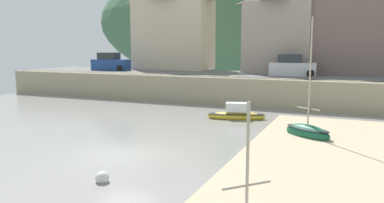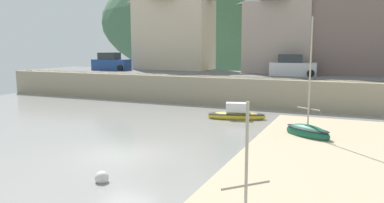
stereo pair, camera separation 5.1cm
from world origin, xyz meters
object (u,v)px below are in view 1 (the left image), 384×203
at_px(waterfront_building_left, 173,23).
at_px(waterfront_building_centre, 280,27).
at_px(sailboat_far_left, 307,132).
at_px(rowboat_small_beached, 236,114).
at_px(waterfront_building_right, 356,10).
at_px(mooring_buoy, 102,178).
at_px(parked_car_near_slipway, 110,63).
at_px(parked_car_by_wall, 292,67).

distance_m(waterfront_building_left, waterfront_building_centre, 12.12).
relative_size(sailboat_far_left, rowboat_small_beached, 1.62).
bearing_deg(rowboat_small_beached, waterfront_building_centre, 73.56).
bearing_deg(waterfront_building_centre, waterfront_building_right, 0.00).
height_order(waterfront_building_right, mooring_buoy, waterfront_building_right).
xyz_separation_m(sailboat_far_left, parked_car_near_slipway, (-22.69, 13.78, 2.85)).
bearing_deg(sailboat_far_left, waterfront_building_right, 116.18).
height_order(waterfront_building_right, parked_car_near_slipway, waterfront_building_right).
height_order(waterfront_building_right, sailboat_far_left, waterfront_building_right).
bearing_deg(sailboat_far_left, parked_car_by_wall, 134.84).
bearing_deg(waterfront_building_centre, parked_car_near_slipway, -165.74).
relative_size(waterfront_building_right, sailboat_far_left, 1.73).
bearing_deg(waterfront_building_left, mooring_buoy, -69.58).
xyz_separation_m(waterfront_building_left, sailboat_far_left, (17.09, -18.28, -7.29)).
distance_m(rowboat_small_beached, parked_car_by_wall, 10.59).
distance_m(sailboat_far_left, parked_car_by_wall, 14.39).
height_order(waterfront_building_left, mooring_buoy, waterfront_building_left).
bearing_deg(waterfront_building_right, waterfront_building_centre, -180.00).
distance_m(waterfront_building_right, parked_car_near_slipway, 25.69).
bearing_deg(waterfront_building_centre, rowboat_small_beached, -91.25).
xyz_separation_m(parked_car_near_slipway, mooring_buoy, (16.28, -24.18, -3.04)).
relative_size(waterfront_building_centre, sailboat_far_left, 1.30).
height_order(rowboat_small_beached, parked_car_by_wall, parked_car_by_wall).
distance_m(waterfront_building_right, parked_car_by_wall, 8.58).
relative_size(waterfront_building_left, parked_car_near_slipway, 2.45).
height_order(waterfront_building_left, waterfront_building_centre, waterfront_building_left).
height_order(waterfront_building_centre, sailboat_far_left, waterfront_building_centre).
height_order(waterfront_building_centre, parked_car_by_wall, waterfront_building_centre).
xyz_separation_m(waterfront_building_centre, mooring_buoy, (-1.43, -28.68, -6.83)).
relative_size(parked_car_near_slipway, parked_car_by_wall, 0.99).
height_order(waterfront_building_left, rowboat_small_beached, waterfront_building_left).
xyz_separation_m(rowboat_small_beached, parked_car_near_slipway, (-17.39, 9.93, 2.89)).
relative_size(waterfront_building_right, rowboat_small_beached, 2.79).
height_order(waterfront_building_left, waterfront_building_right, waterfront_building_right).
bearing_deg(waterfront_building_centre, sailboat_far_left, -74.74).
height_order(rowboat_small_beached, parked_car_near_slipway, parked_car_near_slipway).
bearing_deg(parked_car_near_slipway, rowboat_small_beached, -33.22).
distance_m(waterfront_building_centre, sailboat_far_left, 20.08).
height_order(parked_car_near_slipway, parked_car_by_wall, same).
xyz_separation_m(sailboat_far_left, parked_car_by_wall, (-3.00, 13.78, 2.85)).
bearing_deg(waterfront_building_left, parked_car_by_wall, -17.71).
xyz_separation_m(rowboat_small_beached, parked_car_by_wall, (2.30, 9.93, 2.89)).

